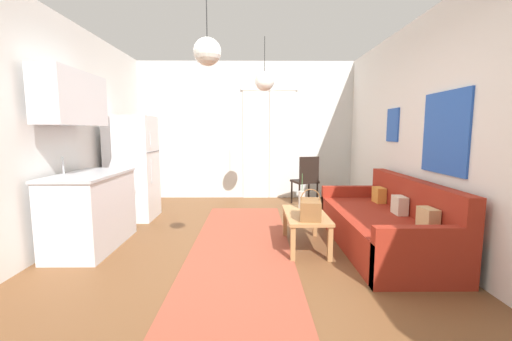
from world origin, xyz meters
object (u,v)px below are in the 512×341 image
pendant_lamp_near (207,52)px  refrigerator (133,168)px  coffee_table (305,218)px  handbag (310,209)px  pendant_lamp_far (265,81)px  couch (386,226)px  accent_chair (306,178)px  bamboo_vase (302,200)px

pendant_lamp_near → refrigerator: bearing=123.0°
coffee_table → refrigerator: (-2.48, 1.31, 0.45)m
handbag → refrigerator: 2.94m
refrigerator → pendant_lamp_near: 3.00m
handbag → pendant_lamp_far: pendant_lamp_far is taller
couch → pendant_lamp_near: (-1.93, -0.98, 1.74)m
handbag → accent_chair: 2.44m
bamboo_vase → pendant_lamp_near: size_ratio=0.51×
bamboo_vase → handbag: bamboo_vase is taller
couch → bamboo_vase: bearing=164.3°
couch → coffee_table: bearing=179.2°
couch → pendant_lamp_near: bearing=-153.1°
refrigerator → accent_chair: bearing=17.0°
refrigerator → accent_chair: 2.99m
handbag → accent_chair: bearing=81.7°
pendant_lamp_near → couch: bearing=26.9°
pendant_lamp_near → accent_chair: bearing=67.0°
bamboo_vase → pendant_lamp_far: size_ratio=0.55×
coffee_table → bamboo_vase: size_ratio=2.07×
handbag → accent_chair: accent_chair is taller
couch → accent_chair: bearing=105.0°
coffee_table → pendant_lamp_far: pendant_lamp_far is taller
handbag → refrigerator: (-2.49, 1.54, 0.28)m
pendant_lamp_near → pendant_lamp_far: size_ratio=1.09×
coffee_table → handbag: handbag is taller
couch → coffee_table: couch is taller
pendant_lamp_near → pendant_lamp_far: bearing=76.4°
couch → refrigerator: bearing=158.9°
coffee_table → handbag: bearing=-86.9°
pendant_lamp_near → pendant_lamp_far: (0.54, 2.23, 0.10)m
handbag → pendant_lamp_near: (-0.99, -0.76, 1.48)m
pendant_lamp_far → handbag: bearing=-72.8°
bamboo_vase → accent_chair: bearing=79.0°
accent_chair → pendant_lamp_near: 3.76m
accent_chair → handbag: bearing=64.6°
couch → bamboo_vase: bamboo_vase is taller
handbag → accent_chair: size_ratio=0.40×
couch → pendant_lamp_far: (-1.39, 1.25, 1.84)m
refrigerator → handbag: bearing=-31.8°
couch → handbag: 1.00m
coffee_table → refrigerator: bearing=152.1°
bamboo_vase → accent_chair: size_ratio=0.48×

